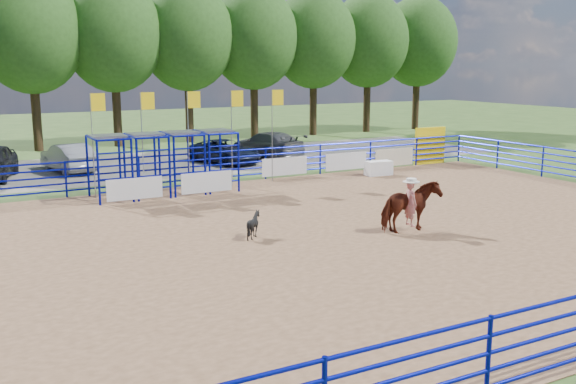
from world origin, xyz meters
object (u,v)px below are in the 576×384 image
object	(u,v)px
horse_and_rider	(410,204)
calf	(254,225)
announcer_table	(379,168)
car_b	(69,158)
car_d	(267,144)
car_c	(225,151)

from	to	relation	value
horse_and_rider	calf	size ratio (longest dim) A/B	3.00
announcer_table	car_b	size ratio (longest dim) A/B	0.30
car_d	announcer_table	bearing A→B (deg)	88.82
announcer_table	car_d	distance (m)	8.60
car_b	car_c	distance (m)	8.15
car_d	car_b	bearing A→B (deg)	-13.63
horse_and_rider	car_b	distance (m)	19.18
car_b	car_d	size ratio (longest dim) A/B	0.85
horse_and_rider	car_c	bearing A→B (deg)	88.00
car_b	car_c	bearing A→B (deg)	162.54
car_c	horse_and_rider	bearing A→B (deg)	-108.37
calf	car_d	world-z (taller)	car_d
announcer_table	car_c	bearing A→B (deg)	124.18
horse_and_rider	calf	world-z (taller)	horse_and_rider
announcer_table	car_c	world-z (taller)	car_c
announcer_table	calf	size ratio (longest dim) A/B	1.59
announcer_table	car_b	distance (m)	15.52
calf	car_b	xyz separation A→B (m)	(-2.79, 15.91, 0.29)
car_b	car_c	xyz separation A→B (m)	(8.09, -0.98, -0.08)
calf	car_d	distance (m)	18.04
horse_and_rider	car_d	bearing A→B (deg)	78.24
horse_and_rider	car_b	size ratio (longest dim) A/B	0.57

